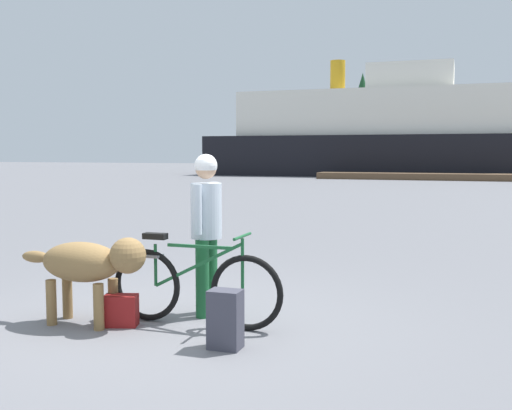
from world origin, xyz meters
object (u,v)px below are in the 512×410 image
at_px(person_cyclist, 206,219).
at_px(backpack, 225,319).
at_px(handbag_pannier, 121,310).
at_px(bicycle, 194,286).
at_px(dog, 89,264).
at_px(ferry_boat, 378,135).

xyz_separation_m(person_cyclist, backpack, (0.59, -0.94, -0.75)).
xyz_separation_m(person_cyclist, handbag_pannier, (-0.63, -0.65, -0.85)).
bearing_deg(handbag_pannier, bicycle, 20.83).
xyz_separation_m(bicycle, handbag_pannier, (-0.67, -0.25, -0.24)).
xyz_separation_m(dog, ferry_boat, (-2.37, 39.69, 2.35)).
distance_m(bicycle, dog, 1.05).
xyz_separation_m(bicycle, backpack, (0.55, -0.55, -0.14)).
height_order(backpack, handbag_pannier, backpack).
relative_size(dog, ferry_boat, 0.06).
height_order(person_cyclist, ferry_boat, ferry_boat).
xyz_separation_m(bicycle, person_cyclist, (-0.04, 0.40, 0.61)).
distance_m(backpack, ferry_boat, 40.20).
distance_m(dog, backpack, 1.58).
height_order(dog, backpack, dog).
relative_size(bicycle, person_cyclist, 1.07).
bearing_deg(handbag_pannier, person_cyclist, 45.84).
relative_size(bicycle, ferry_boat, 0.07).
xyz_separation_m(backpack, handbag_pannier, (-1.22, 0.30, -0.10)).
xyz_separation_m(dog, handbag_pannier, (0.31, 0.06, -0.45)).
distance_m(person_cyclist, handbag_pannier, 1.24).
bearing_deg(backpack, ferry_boat, 95.58).
distance_m(bicycle, handbag_pannier, 0.75).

